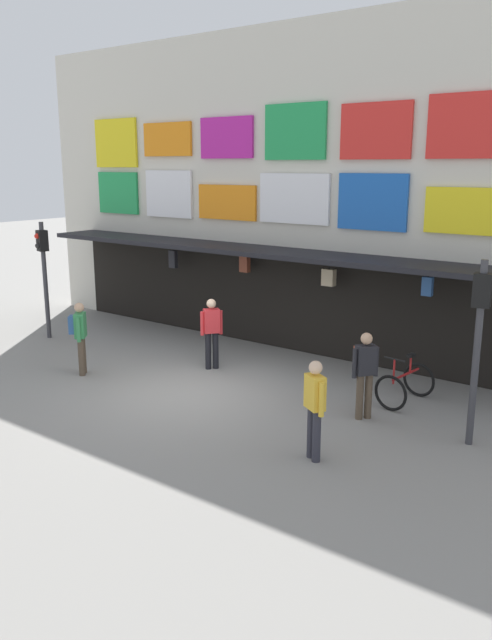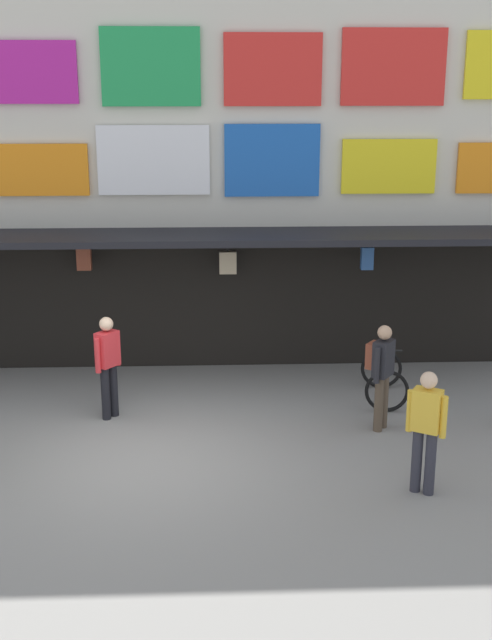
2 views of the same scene
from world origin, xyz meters
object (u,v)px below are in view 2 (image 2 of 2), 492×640
Objects in this scene: pedestrian_in_purple at (108,362)px; pedestrian_in_blue at (381,369)px; bicycle_parked at (384,378)px; pedestrian_in_white at (426,426)px.

pedestrian_in_blue is at bearing -8.30° from pedestrian_in_purple.
bicycle_parked is 4.62m from pedestrian_in_purple.
pedestrian_in_purple is 4.28m from pedestrian_in_blue.
pedestrian_in_white is 1.00× the size of pedestrian_in_purple.
bicycle_parked is at bearing 7.32° from pedestrian_in_purple.
pedestrian_in_white and pedestrian_in_purple have the same top height.
pedestrian_in_purple is at bearing 171.70° from pedestrian_in_blue.
pedestrian_in_blue is (-0.32, -1.20, 0.59)m from bicycle_parked.
pedestrian_in_blue is at bearing 94.32° from pedestrian_in_white.
pedestrian_in_white is at bearing -85.68° from pedestrian_in_blue.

